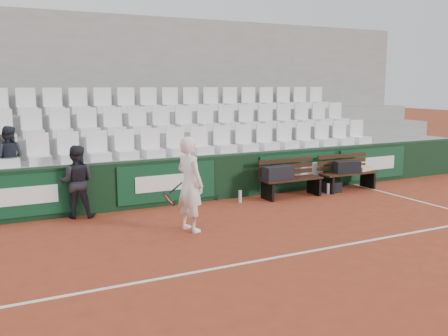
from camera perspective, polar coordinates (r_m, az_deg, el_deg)
ground at (r=7.68m, az=5.19°, el=-10.31°), size 80.00×80.00×0.00m
court_baseline at (r=7.68m, az=5.19°, el=-10.28°), size 18.00×0.06×0.01m
back_barrier at (r=11.04m, az=-5.45°, el=-1.48°), size 18.00×0.34×1.00m
grandstand_tier_front at (r=11.60m, az=-6.90°, el=-0.97°), size 18.00×0.95×1.00m
grandstand_tier_mid at (r=12.45m, az=-8.40°, el=0.76°), size 18.00×0.95×1.45m
grandstand_tier_back at (r=13.32m, az=-9.72°, el=2.27°), size 18.00×0.95×1.90m
grandstand_rear_wall at (r=13.82m, az=-10.63°, el=7.71°), size 18.00×0.30×4.40m
seat_row_front at (r=11.32m, az=-6.68°, el=2.94°), size 11.90×0.44×0.63m
seat_row_mid at (r=12.17m, az=-8.26°, el=5.50°), size 11.90×0.44×0.63m
seat_row_back at (r=13.05m, az=-9.65°, el=7.71°), size 11.90×0.44×0.63m
bench_left at (r=11.73m, az=7.70°, el=-2.24°), size 1.50×0.56×0.45m
bench_right at (r=12.77m, az=13.97°, el=-1.47°), size 1.50×0.56×0.45m
sports_bag_left at (r=11.47m, az=6.18°, el=-0.56°), size 0.72×0.33×0.30m
sports_bag_right at (r=12.63m, az=13.88°, el=0.11°), size 0.67×0.43×0.29m
towel at (r=13.07m, az=15.53°, el=-0.05°), size 0.45×0.37×0.11m
sports_bag_ground at (r=12.44m, az=12.25°, el=-2.16°), size 0.44×0.29×0.25m
water_bottle_near at (r=11.14m, az=1.85°, el=-3.26°), size 0.08×0.08×0.27m
water_bottle_far at (r=12.24m, az=11.83°, el=-2.33°), size 0.07×0.07×0.26m
tennis_player at (r=8.88m, az=-3.94°, el=-1.85°), size 0.78×0.71×1.70m
ball_kid at (r=10.20m, az=-16.51°, el=-1.50°), size 0.84×0.75×1.44m
spectator_c at (r=10.68m, az=-23.54°, el=3.50°), size 0.73×0.65×1.25m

